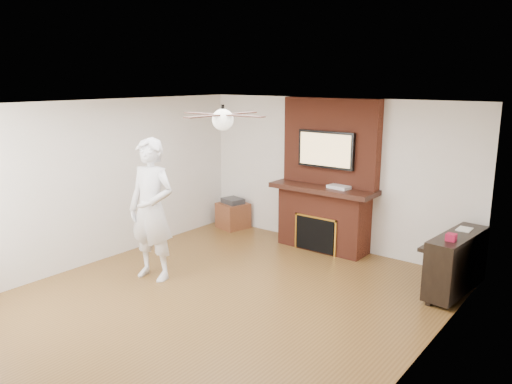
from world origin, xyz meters
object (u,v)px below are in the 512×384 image
Objects in this scene: fireplace at (326,190)px; piano at (456,262)px; person at (152,210)px; side_table at (233,214)px.

fireplace reaches higher than piano.
fireplace is 2.93m from person.
side_table is 4.30m from piano.
fireplace is at bearing 15.73° from side_table.
person is 2.76m from side_table.
fireplace is at bearing 54.20° from person.
piano is at bearing 7.36° from side_table.
person is 4.18m from piano.
side_table is 0.47× the size of piano.
fireplace reaches higher than side_table.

